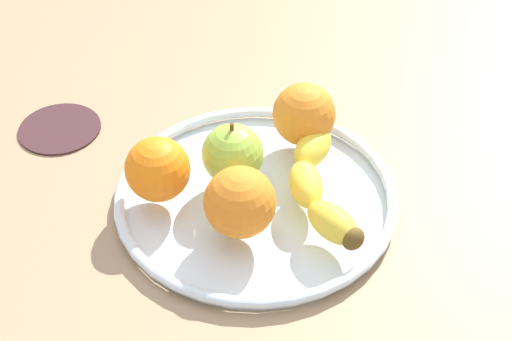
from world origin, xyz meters
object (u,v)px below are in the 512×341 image
object	(u,v)px
apple	(233,154)
orange_back_left	(240,202)
fruit_bowl	(256,197)
banana	(318,186)
orange_back_right	(304,114)
orange_center	(158,168)
ambient_coaster	(60,128)

from	to	relation	value
apple	orange_back_left	xyz separation A→B (cm)	(7.90, 0.64, 0.31)
fruit_bowl	banana	xyz separation A→B (cm)	(1.41, 6.65, 2.68)
apple	orange_back_right	size ratio (longest dim) A/B	1.04
apple	orange_back_right	distance (cm)	10.58
fruit_bowl	orange_center	bearing A→B (deg)	-90.74
orange_back_left	orange_back_right	distance (cm)	16.33
orange_back_left	ambient_coaster	xyz separation A→B (cm)	(-19.50, -22.06, -5.24)
ambient_coaster	orange_back_right	bearing A→B (deg)	80.26
banana	orange_center	xyz separation A→B (cm)	(-1.54, -17.13, 1.74)
fruit_bowl	banana	world-z (taller)	banana
apple	orange_back_left	world-z (taller)	apple
apple	orange_center	bearing A→B (deg)	-74.77
banana	orange_center	distance (cm)	17.29
fruit_bowl	apple	bearing A→B (deg)	-133.09
orange_back_right	banana	bearing A→B (deg)	4.28
banana	ambient_coaster	xyz separation A→B (cm)	(-15.32, -30.55, -3.30)
orange_center	banana	bearing A→B (deg)	84.86
banana	orange_back_right	xyz separation A→B (cm)	(-10.21, -0.76, 1.88)
fruit_bowl	orange_back_right	xyz separation A→B (cm)	(-8.80, 5.88, 4.56)
apple	ambient_coaster	size ratio (longest dim) A/B	0.75
ambient_coaster	fruit_bowl	bearing A→B (deg)	59.79
apple	orange_center	size ratio (longest dim) A/B	1.08
banana	orange_back_right	world-z (taller)	orange_back_right
fruit_bowl	orange_center	world-z (taller)	orange_center
apple	orange_back_right	bearing A→B (deg)	127.81
orange_center	ambient_coaster	xyz separation A→B (cm)	(-13.78, -13.41, -5.04)
orange_center	orange_back_right	bearing A→B (deg)	117.90
fruit_bowl	orange_back_left	world-z (taller)	orange_back_left
apple	orange_back_right	xyz separation A→B (cm)	(-6.49, 8.36, 0.25)
orange_back_left	fruit_bowl	bearing A→B (deg)	161.75
orange_center	ambient_coaster	bearing A→B (deg)	-135.78
orange_back_left	orange_back_right	bearing A→B (deg)	151.77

